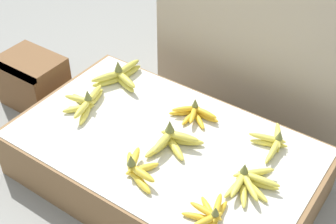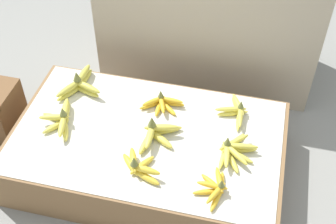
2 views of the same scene
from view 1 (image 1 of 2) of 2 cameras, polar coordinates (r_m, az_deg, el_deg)
ground_plane at (r=2.03m, az=-0.44°, el=-8.41°), size 10.00×10.00×0.00m
display_platform at (r=1.95m, az=-0.46°, el=-6.12°), size 1.22×0.73×0.23m
back_vendor_table at (r=2.32m, az=14.17°, el=9.29°), size 1.15×0.50×0.77m
wooden_crate at (r=2.45m, az=-16.10°, el=3.65°), size 0.31×0.23×0.26m
banana_bunch_front_midleft at (r=1.72m, az=-3.79°, el=-6.90°), size 0.20×0.16×0.10m
banana_bunch_front_midright at (r=1.60m, az=5.05°, el=-12.43°), size 0.14×0.21×0.08m
banana_bunch_middle_left at (r=2.04m, az=-10.03°, el=1.11°), size 0.18×0.25×0.10m
banana_bunch_middle_midleft at (r=1.82m, az=0.52°, el=-3.55°), size 0.17×0.21×0.11m
banana_bunch_middle_midright at (r=1.71m, az=9.88°, el=-8.36°), size 0.17×0.24×0.09m
banana_bunch_back_left at (r=2.17m, az=-5.85°, el=4.39°), size 0.21×0.27×0.11m
banana_bunch_back_midleft at (r=1.96m, az=3.24°, el=-0.22°), size 0.21×0.12×0.08m
banana_bunch_back_midright at (r=1.87m, az=12.75°, el=-3.58°), size 0.16×0.22×0.08m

